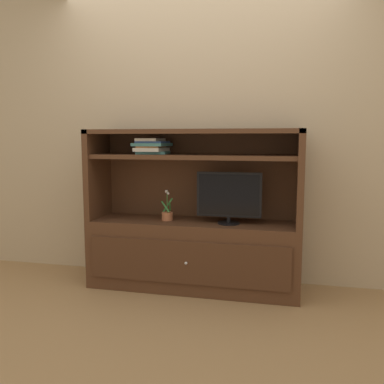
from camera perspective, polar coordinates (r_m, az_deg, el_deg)
The scene contains 6 objects.
ground_plane at distance 3.23m, azimuth -1.48°, elevation -15.38°, with size 8.00×8.00×0.00m, color #99754C.
painted_rear_wall at distance 3.71m, azimuth 1.44°, elevation 9.71°, with size 6.00×0.10×2.80m, color tan.
media_console at distance 3.47m, azimuth 0.21°, elevation -6.13°, with size 1.75×0.50×1.32m.
tv_monitor at distance 3.30m, azimuth 5.11°, elevation -0.66°, with size 0.52×0.18×0.42m.
potted_plant at distance 3.47m, azimuth -3.44°, elevation -3.11°, with size 0.10×0.09×0.26m.
magazine_stack at distance 3.46m, azimuth -5.55°, elevation 6.29°, with size 0.28×0.32×0.13m.
Camera 1 is at (0.76, -2.88, 1.25)m, focal length 38.63 mm.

